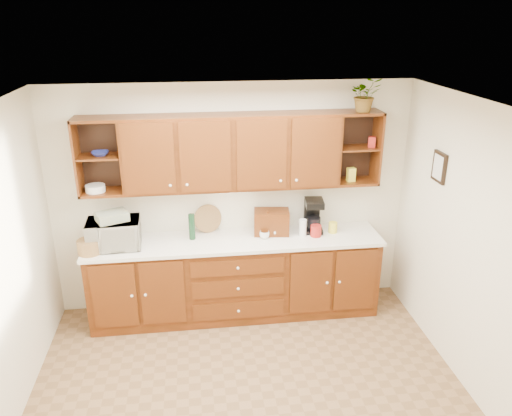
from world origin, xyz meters
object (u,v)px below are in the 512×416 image
object	(u,v)px
microwave	(114,234)
bread_box	(271,222)
coffee_maker	(313,215)
potted_plant	(365,95)

from	to	relation	value
microwave	bread_box	world-z (taller)	microwave
coffee_maker	potted_plant	bearing A→B (deg)	2.24
microwave	bread_box	distance (m)	1.71
bread_box	coffee_maker	world-z (taller)	coffee_maker
bread_box	potted_plant	distance (m)	1.70
coffee_maker	potted_plant	distance (m)	1.43
coffee_maker	bread_box	bearing A→B (deg)	-170.24
bread_box	potted_plant	bearing A→B (deg)	6.30
microwave	potted_plant	world-z (taller)	potted_plant
coffee_maker	potted_plant	size ratio (longest dim) A/B	1.05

